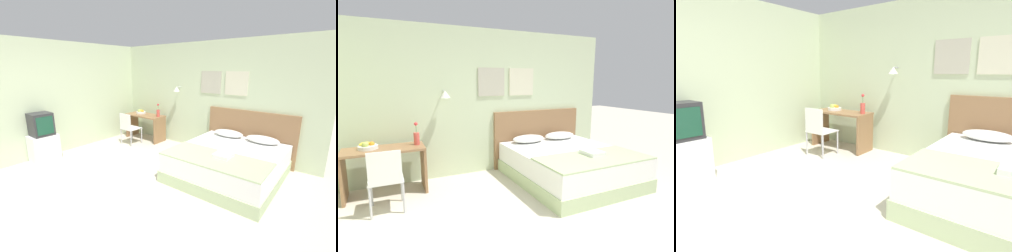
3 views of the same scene
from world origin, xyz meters
The scene contains 11 objects.
ground_plane centered at (0.00, 0.00, 0.00)m, with size 24.00×24.00×0.00m, color beige.
wall_back centered at (0.01, 2.99, 1.33)m, with size 5.66×0.31×2.65m.
bed centered at (1.36, 1.88, 0.27)m, with size 1.82×2.03×0.55m.
pillow_left centered at (1.00, 2.67, 0.62)m, with size 0.65×0.36×0.14m.
throw_blanket centered at (1.36, 1.30, 0.56)m, with size 1.77×0.81×0.02m.
desk centered at (-1.54, 2.60, 0.51)m, with size 1.16×0.53×0.73m.
desk_chair centered at (-1.54, 1.96, 0.51)m, with size 0.43×0.43×0.86m.
fruit_bowl centered at (-1.75, 2.65, 0.77)m, with size 0.27×0.27×0.13m.
flower_vase centered at (-1.06, 2.63, 0.85)m, with size 0.09×0.09×0.36m.
tv_stand centered at (-2.20, 0.04, 0.29)m, with size 0.42×0.55×0.59m.
television centered at (-2.19, 0.04, 0.84)m, with size 0.41×0.42×0.50m.
Camera 3 is at (1.62, -1.29, 1.48)m, focal length 28.00 mm.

